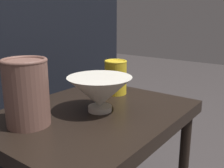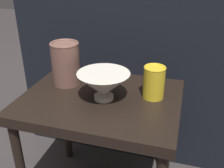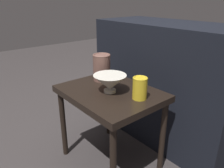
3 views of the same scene
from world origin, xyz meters
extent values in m
cube|color=black|center=(0.00, 0.00, 0.51)|extent=(0.60, 0.47, 0.04)
cylinder|color=black|center=(0.27, 0.20, 0.25)|extent=(0.04, 0.04, 0.49)
cylinder|color=silver|center=(0.02, -0.02, 0.54)|extent=(0.07, 0.07, 0.02)
cone|color=silver|center=(0.02, -0.02, 0.59)|extent=(0.20, 0.20, 0.09)
cylinder|color=brown|center=(-0.18, 0.07, 0.62)|extent=(0.12, 0.12, 0.17)
torus|color=brown|center=(-0.18, 0.07, 0.71)|extent=(0.12, 0.12, 0.01)
cylinder|color=gold|center=(0.19, 0.05, 0.59)|extent=(0.08, 0.08, 0.12)
torus|color=gold|center=(0.19, 0.05, 0.65)|extent=(0.08, 0.08, 0.01)
camera|label=1|loc=(-0.57, -0.50, 0.82)|focal=42.00mm
camera|label=2|loc=(0.29, -0.84, 1.02)|focal=42.00mm
camera|label=3|loc=(0.94, -0.77, 1.06)|focal=35.00mm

